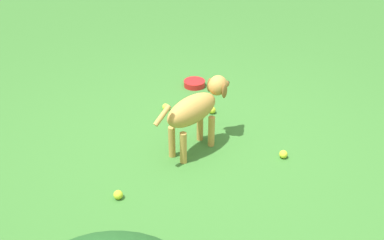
# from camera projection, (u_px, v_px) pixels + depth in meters

# --- Properties ---
(ground) EXTENTS (14.00, 14.00, 0.00)m
(ground) POSITION_uv_depth(u_px,v_px,m) (203.00, 160.00, 3.48)
(ground) COLOR #38722D
(dog) EXTENTS (0.68, 0.56, 0.56)m
(dog) POSITION_uv_depth(u_px,v_px,m) (196.00, 109.00, 3.43)
(dog) COLOR #C69347
(dog) RESTS_ON ground
(tennis_ball_0) EXTENTS (0.07, 0.07, 0.07)m
(tennis_ball_0) POSITION_uv_depth(u_px,v_px,m) (212.00, 110.00, 4.09)
(tennis_ball_0) COLOR #C9D12F
(tennis_ball_0) RESTS_ON ground
(tennis_ball_1) EXTENTS (0.07, 0.07, 0.07)m
(tennis_ball_1) POSITION_uv_depth(u_px,v_px,m) (283.00, 154.00, 3.49)
(tennis_ball_1) COLOR yellow
(tennis_ball_1) RESTS_ON ground
(tennis_ball_2) EXTENTS (0.07, 0.07, 0.07)m
(tennis_ball_2) POSITION_uv_depth(u_px,v_px,m) (166.00, 107.00, 4.14)
(tennis_ball_2) COLOR #C2DC39
(tennis_ball_2) RESTS_ON ground
(tennis_ball_3) EXTENTS (0.07, 0.07, 0.07)m
(tennis_ball_3) POSITION_uv_depth(u_px,v_px,m) (118.00, 195.00, 3.08)
(tennis_ball_3) COLOR #C1D42D
(tennis_ball_3) RESTS_ON ground
(water_bowl) EXTENTS (0.22, 0.22, 0.06)m
(water_bowl) POSITION_uv_depth(u_px,v_px,m) (194.00, 83.00, 4.57)
(water_bowl) COLOR red
(water_bowl) RESTS_ON ground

